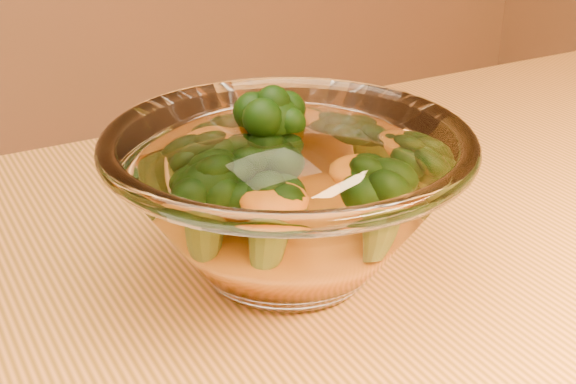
% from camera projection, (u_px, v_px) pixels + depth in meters
% --- Properties ---
extents(glass_bowl, '(0.22, 0.22, 0.10)m').
position_uv_depth(glass_bowl, '(288.00, 199.00, 0.48)').
color(glass_bowl, white).
rests_on(glass_bowl, table).
extents(cheese_sauce, '(0.11, 0.11, 0.03)m').
position_uv_depth(cheese_sauce, '(288.00, 229.00, 0.49)').
color(cheese_sauce, orange).
rests_on(cheese_sauce, glass_bowl).
extents(broccoli_heap, '(0.15, 0.14, 0.08)m').
position_uv_depth(broccoli_heap, '(284.00, 174.00, 0.48)').
color(broccoli_heap, black).
rests_on(broccoli_heap, cheese_sauce).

